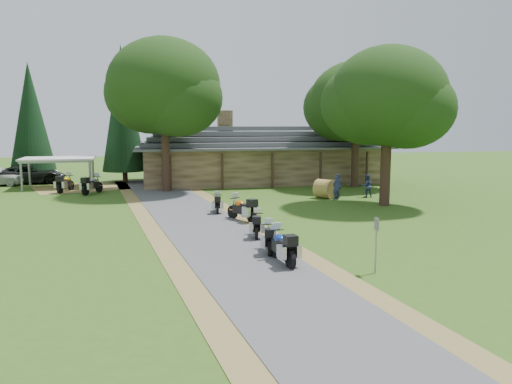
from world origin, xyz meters
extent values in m
plane|color=#365919|center=(0.00, 0.00, 0.00)|extent=(120.00, 120.00, 0.00)
plane|color=#4F4F51|center=(-0.50, 4.00, 0.00)|extent=(51.95, 51.95, 0.00)
imported|color=black|center=(-13.54, 26.25, 1.18)|extent=(3.65, 6.54, 2.37)
imported|color=navy|center=(8.87, 12.81, 0.96)|extent=(0.66, 0.59, 1.93)
imported|color=navy|center=(11.39, 13.48, 0.94)|extent=(0.57, 0.44, 1.87)
imported|color=navy|center=(9.24, 13.44, 0.98)|extent=(0.68, 0.68, 1.97)
cylinder|color=olive|center=(8.37, 13.59, 0.65)|extent=(1.76, 1.74, 1.31)
cone|color=black|center=(-5.72, 25.86, 5.85)|extent=(3.78, 3.78, 11.71)
cone|color=black|center=(-13.73, 28.36, 5.19)|extent=(3.82, 3.82, 10.38)
camera|label=1|loc=(-2.98, -18.85, 5.26)|focal=35.00mm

